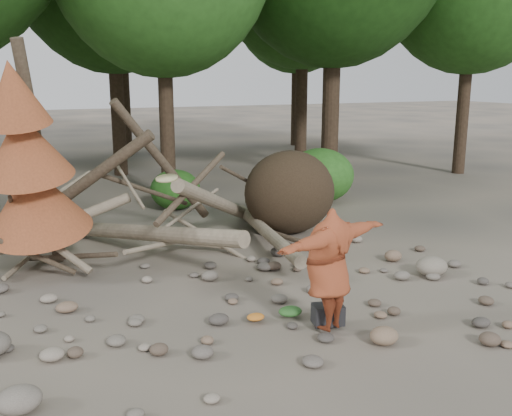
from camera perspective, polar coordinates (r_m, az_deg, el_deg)
name	(u,v)px	position (r m, az deg, el deg)	size (l,w,h in m)	color
ground	(266,319)	(9.02, 1.04, -10.99)	(120.00, 120.00, 0.00)	#514C44
deadfall_pile	(269,196)	(13.21, 1.26, 1.18)	(8.55, 5.24, 3.30)	#332619
dead_conifer	(29,166)	(10.95, -21.78, 3.93)	(2.06, 2.16, 4.35)	#4C3F30
bush_mid	(175,190)	(16.15, -8.07, 1.83)	(1.40, 1.40, 1.12)	#245919
bush_right	(320,175)	(17.01, 6.41, 3.27)	(2.00, 2.00, 1.60)	#2E6A21
frisbee_thrower	(329,269)	(8.26, 7.29, -6.08)	(3.68, 1.29, 2.47)	brown
backpack	(328,318)	(8.73, 7.20, -10.86)	(0.45, 0.30, 0.30)	black
cloth_green	(290,314)	(9.01, 3.44, -10.56)	(0.37, 0.31, 0.14)	#2A5C24
cloth_orange	(256,320)	(8.84, -0.04, -11.14)	(0.28, 0.23, 0.10)	#BD6A20
boulder_front_left	(19,400)	(7.22, -22.60, -17.28)	(0.50, 0.45, 0.30)	slate
boulder_front_right	(384,336)	(8.38, 12.68, -12.35)	(0.41, 0.37, 0.25)	#7F664F
boulder_mid_right	(432,266)	(11.27, 17.15, -5.59)	(0.61, 0.55, 0.36)	gray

